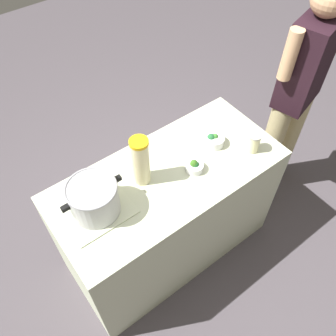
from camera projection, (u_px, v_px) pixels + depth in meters
ground_plane at (168, 245)px, 2.64m from camera, size 8.00×8.00×0.00m
counter_slab at (168, 215)px, 2.31m from camera, size 1.34×0.62×0.85m
dish_cloth at (97, 210)px, 1.82m from camera, size 0.34×0.29×0.01m
cooking_pot at (94, 198)px, 1.74m from camera, size 0.32×0.25×0.19m
lemonade_pitcher at (140, 161)px, 1.83m from camera, size 0.10×0.10×0.30m
mason_jar at (253, 142)px, 2.04m from camera, size 0.08×0.08×0.12m
broccoli_bowl_front at (214, 140)px, 2.09m from camera, size 0.12×0.12×0.07m
broccoli_bowl_center at (194, 166)px, 1.97m from camera, size 0.10×0.10×0.07m
person_cook at (296, 94)px, 2.33m from camera, size 0.50×0.28×1.63m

